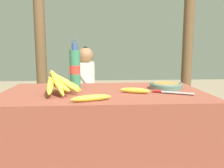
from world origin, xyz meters
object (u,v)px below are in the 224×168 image
object	(u,v)px
serving_bowl	(166,85)
support_post_far	(188,34)
loose_banana_side	(135,91)
seated_vendor	(82,83)
banana_bunch_ripe	(59,83)
knife	(167,92)
support_post_near	(40,33)
banana_bunch_green	(162,92)
loose_banana_front	(91,98)
water_bottle	(75,69)
wooden_bench	(118,103)

from	to	relation	value
serving_bowl	support_post_far	size ratio (longest dim) A/B	0.09
loose_banana_side	seated_vendor	bearing A→B (deg)	105.74
serving_bowl	loose_banana_side	world-z (taller)	serving_bowl
banana_bunch_ripe	knife	bearing A→B (deg)	-1.43
knife	support_post_near	xyz separation A→B (m)	(-1.18, 1.87, 0.45)
serving_bowl	banana_bunch_green	bearing A→B (deg)	75.34
banana_bunch_ripe	loose_banana_side	distance (m)	0.46
loose_banana_front	loose_banana_side	size ratio (longest dim) A/B	1.18
water_bottle	support_post_near	xyz separation A→B (m)	(-0.60, 1.66, 0.33)
banana_bunch_ripe	wooden_bench	distance (m)	1.65
support_post_far	loose_banana_front	bearing A→B (deg)	-122.37
loose_banana_front	knife	bearing A→B (deg)	21.66
water_bottle	support_post_near	distance (m)	1.79
seated_vendor	water_bottle	bearing A→B (deg)	89.16
banana_bunch_ripe	support_post_near	world-z (taller)	support_post_near
support_post_near	loose_banana_front	bearing A→B (deg)	-70.68
wooden_bench	support_post_far	bearing A→B (deg)	19.32
water_bottle	knife	bearing A→B (deg)	-19.96
support_post_near	support_post_far	world-z (taller)	same
loose_banana_front	support_post_near	world-z (taller)	support_post_near
support_post_far	knife	bearing A→B (deg)	-114.22
serving_bowl	water_bottle	size ratio (longest dim) A/B	0.66
banana_bunch_ripe	wooden_bench	world-z (taller)	banana_bunch_ripe
loose_banana_front	banana_bunch_green	xyz separation A→B (m)	(0.85, 1.69, -0.30)
banana_bunch_ripe	seated_vendor	xyz separation A→B (m)	(0.05, 1.46, -0.23)
seated_vendor	support_post_far	bearing A→B (deg)	-167.37
water_bottle	wooden_bench	world-z (taller)	water_bottle
loose_banana_side	banana_bunch_green	xyz separation A→B (m)	(0.59, 1.49, -0.30)
serving_bowl	seated_vendor	world-z (taller)	seated_vendor
loose_banana_front	wooden_bench	bearing A→B (deg)	80.28
loose_banana_side	loose_banana_front	bearing A→B (deg)	-142.49
support_post_near	support_post_far	xyz separation A→B (m)	(2.02, 0.00, 0.00)
serving_bowl	support_post_near	distance (m)	2.13
knife	support_post_near	distance (m)	2.25
banana_bunch_ripe	serving_bowl	world-z (taller)	banana_bunch_ripe
banana_bunch_ripe	knife	world-z (taller)	banana_bunch_ripe
wooden_bench	support_post_near	xyz separation A→B (m)	(-1.01, 0.35, 0.87)
banana_bunch_ripe	banana_bunch_green	bearing A→B (deg)	54.90
banana_bunch_green	support_post_far	xyz separation A→B (m)	(0.45, 0.36, 0.75)
loose_banana_front	banana_bunch_green	world-z (taller)	loose_banana_front
loose_banana_front	support_post_far	distance (m)	2.47
seated_vendor	banana_bunch_green	distance (m)	1.01
seated_vendor	support_post_far	distance (m)	1.62
serving_bowl	banana_bunch_green	world-z (taller)	serving_bowl
banana_bunch_ripe	support_post_near	size ratio (longest dim) A/B	0.14
loose_banana_side	support_post_near	distance (m)	2.14
loose_banana_side	banana_bunch_green	bearing A→B (deg)	68.45
wooden_bench	banana_bunch_green	size ratio (longest dim) A/B	6.09
knife	loose_banana_front	bearing A→B (deg)	-131.71
banana_bunch_ripe	loose_banana_side	world-z (taller)	banana_bunch_ripe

